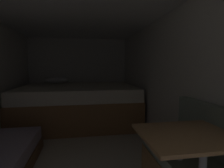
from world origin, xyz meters
TOP-DOWN VIEW (x-y plane):
  - ground_plane at (0.00, 1.94)m, footprint 7.02×7.02m
  - wall_back at (0.00, 4.48)m, footprint 2.69×0.05m
  - wall_right at (1.32, 1.94)m, footprint 0.05×5.02m
  - ceiling_slab at (0.00, 1.94)m, footprint 2.69×5.02m
  - bed at (-0.01, 3.50)m, footprint 2.47×1.82m
  - dinette_table at (0.87, 0.66)m, footprint 0.74×0.57m

SIDE VIEW (x-z plane):
  - ground_plane at x=0.00m, z-range 0.00..0.00m
  - bed at x=-0.01m, z-range -0.09..0.91m
  - dinette_table at x=0.87m, z-range 0.27..1.02m
  - wall_back at x=0.00m, z-range 0.00..2.00m
  - wall_right at x=1.32m, z-range 0.00..2.00m
  - ceiling_slab at x=0.00m, z-range 2.00..2.05m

